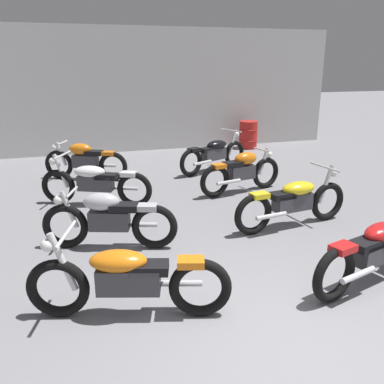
{
  "coord_description": "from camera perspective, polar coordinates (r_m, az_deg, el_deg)",
  "views": [
    {
      "loc": [
        -1.92,
        -2.82,
        2.61
      ],
      "look_at": [
        0.0,
        3.41,
        0.55
      ],
      "focal_mm": 38.58,
      "sensor_mm": 36.0,
      "label": 1
    }
  ],
  "objects": [
    {
      "name": "ground_plane",
      "position": [
        4.3,
        14.46,
        -20.52
      ],
      "size": [
        60.0,
        60.0,
        0.0
      ],
      "primitive_type": "plane",
      "color": "gray"
    },
    {
      "name": "motorcycle_left_row_2",
      "position": [
        7.97,
        -13.27,
        1.34
      ],
      "size": [
        2.01,
        1.08,
        0.97
      ],
      "color": "black",
      "rests_on": "ground"
    },
    {
      "name": "oil_drum",
      "position": [
        13.18,
        7.77,
        7.84
      ],
      "size": [
        0.59,
        0.59,
        0.85
      ],
      "color": "red",
      "rests_on": "ground"
    },
    {
      "name": "motorcycle_left_row_3",
      "position": [
        9.8,
        -14.57,
        4.29
      ],
      "size": [
        1.84,
        0.92,
        0.88
      ],
      "color": "black",
      "rests_on": "ground"
    },
    {
      "name": "motorcycle_right_row_2",
      "position": [
        8.58,
        6.89,
        2.89
      ],
      "size": [
        1.95,
        0.66,
        0.88
      ],
      "color": "black",
      "rests_on": "ground"
    },
    {
      "name": "back_wall",
      "position": [
        12.7,
        -8.65,
        13.7
      ],
      "size": [
        12.98,
        0.24,
        3.6
      ],
      "primitive_type": "cube",
      "color": "#BCBAB7",
      "rests_on": "ground"
    },
    {
      "name": "motorcycle_right_row_1",
      "position": [
        6.91,
        13.82,
        -1.19
      ],
      "size": [
        2.17,
        0.69,
        0.97
      ],
      "color": "black",
      "rests_on": "ground"
    },
    {
      "name": "motorcycle_left_row_0",
      "position": [
        4.46,
        -8.91,
        -11.69
      ],
      "size": [
        2.11,
        0.87,
        0.97
      ],
      "color": "black",
      "rests_on": "ground"
    },
    {
      "name": "motorcycle_right_row_0",
      "position": [
        5.51,
        24.18,
        -7.19
      ],
      "size": [
        2.12,
        0.87,
        0.97
      ],
      "color": "black",
      "rests_on": "ground"
    },
    {
      "name": "motorcycle_right_row_3",
      "position": [
        10.26,
        3.08,
        5.37
      ],
      "size": [
        2.02,
        1.06,
        0.97
      ],
      "color": "black",
      "rests_on": "ground"
    },
    {
      "name": "motorcycle_left_row_1",
      "position": [
        6.07,
        -11.44,
        -3.61
      ],
      "size": [
        1.9,
        0.76,
        0.88
      ],
      "color": "black",
      "rests_on": "ground"
    }
  ]
}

